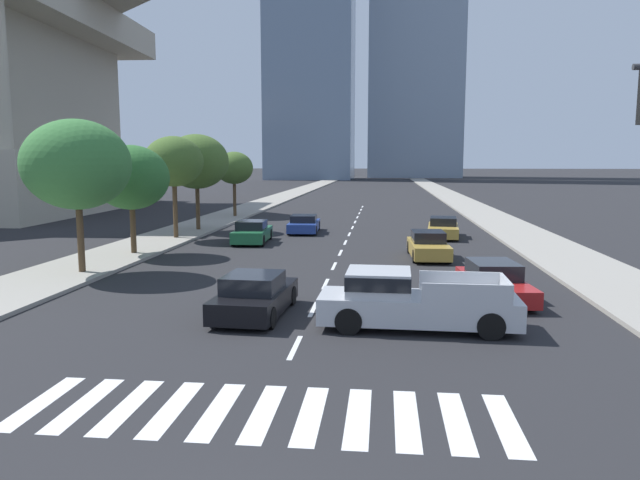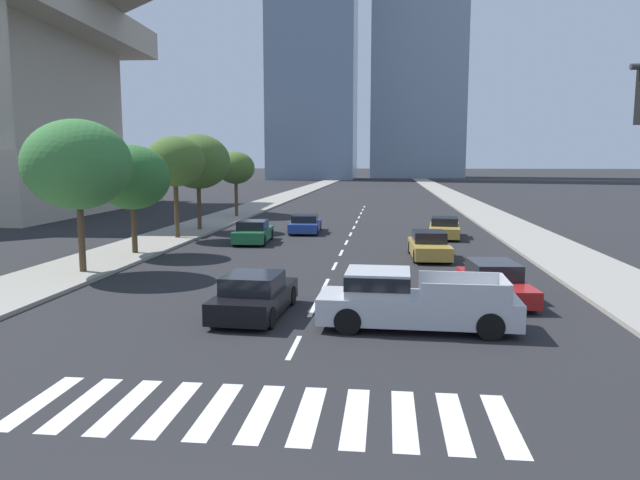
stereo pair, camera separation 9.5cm
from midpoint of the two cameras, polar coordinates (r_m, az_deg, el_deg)
sidewalk_east at (r=36.83m, az=20.39°, el=-0.19°), size 4.00×260.00×0.15m
sidewalk_west at (r=38.18m, az=-14.26°, el=0.32°), size 4.00×260.00×0.15m
crosswalk_near at (r=11.78m, az=-5.43°, el=-16.22°), size 9.45×2.68×0.01m
lane_divider_center at (r=38.90m, az=3.04°, el=0.56°), size 0.14×50.00×0.01m
pickup_truck at (r=17.13m, az=8.60°, el=-5.80°), size 5.67×2.08×1.67m
sedan_gold_0 at (r=29.74m, az=10.58°, el=-0.56°), size 1.95×4.47×1.32m
sedan_green_1 at (r=34.98m, az=-6.38°, el=0.74°), size 2.03×4.42×1.32m
sedan_black_2 at (r=18.50m, az=-6.21°, el=-5.40°), size 2.09×4.30×1.33m
sedan_red_3 at (r=21.52m, az=16.60°, el=-3.90°), size 2.17×4.80×1.27m
sedan_gold_4 at (r=37.92m, az=11.99°, el=1.11°), size 2.23×4.70×1.27m
sedan_blue_5 at (r=39.72m, az=-1.36°, el=1.53°), size 2.07×4.55×1.20m
street_tree_nearest at (r=26.49m, az=-22.27°, el=6.74°), size 4.37×4.37×6.34m
street_tree_second at (r=31.19m, az=-17.61°, el=5.77°), size 3.80×3.80×5.43m
street_tree_third at (r=36.90m, az=-13.75°, el=7.35°), size 3.56×3.56×6.12m
street_tree_fourth at (r=41.05m, az=-11.63°, el=7.41°), size 4.33×4.33×6.44m
street_tree_fifth at (r=50.72m, az=-8.08°, el=6.89°), size 3.19×3.19×5.43m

